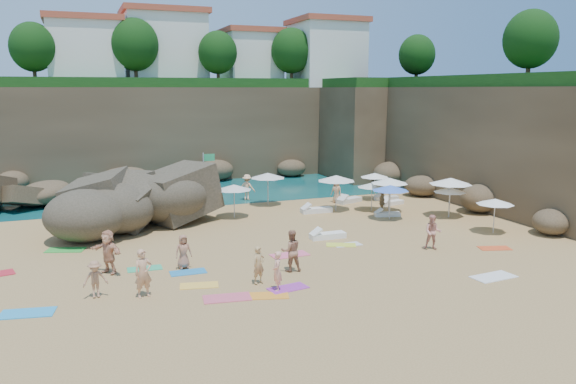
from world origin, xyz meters
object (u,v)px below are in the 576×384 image
object	(u,v)px
person_stand_1	(291,251)
parasol_1	(390,181)
parasol_0	(268,176)
parasol_2	(375,175)
person_stand_5	(161,205)
flag_pole	(206,175)
person_stand_3	(382,203)
lounger_0	(349,200)
person_stand_2	(247,187)
person_stand_6	(277,271)
rock_outcrop	(132,224)
person_stand_4	(337,191)
person_stand_0	(143,273)

from	to	relation	value
person_stand_1	parasol_1	bearing A→B (deg)	-133.60
parasol_0	parasol_1	world-z (taller)	parasol_1
parasol_2	person_stand_5	bearing A→B (deg)	-179.83
flag_pole	parasol_2	size ratio (longest dim) A/B	1.90
person_stand_1	person_stand_5	world-z (taller)	person_stand_1
person_stand_3	lounger_0	bearing A→B (deg)	15.15
person_stand_2	person_stand_6	size ratio (longest dim) A/B	1.17
parasol_0	rock_outcrop	bearing A→B (deg)	-165.93
parasol_1	person_stand_5	bearing A→B (deg)	164.32
flag_pole	person_stand_1	world-z (taller)	flag_pole
person_stand_5	parasol_1	bearing A→B (deg)	-14.70
lounger_0	parasol_0	bearing A→B (deg)	146.56
parasol_1	person_stand_3	world-z (taller)	parasol_1
parasol_0	parasol_1	bearing A→B (deg)	-36.81
rock_outcrop	person_stand_4	bearing A→B (deg)	5.91
person_stand_2	parasol_2	bearing A→B (deg)	-160.32
flag_pole	person_stand_6	distance (m)	14.90
lounger_0	person_stand_4	bearing A→B (deg)	136.49
person_stand_0	person_stand_3	distance (m)	18.51
rock_outcrop	person_stand_2	distance (m)	9.66
rock_outcrop	person_stand_3	bearing A→B (deg)	-10.95
parasol_0	flag_pole	bearing A→B (deg)	-166.99
person_stand_3	person_stand_5	xyz separation A→B (m)	(-13.28, 4.28, -0.00)
parasol_2	person_stand_6	distance (m)	19.67
parasol_1	lounger_0	xyz separation A→B (m)	(-0.96, 3.70, -1.91)
parasol_1	person_stand_1	distance (m)	13.62
parasol_2	person_stand_1	xyz separation A→B (m)	(-11.44, -12.86, -0.86)
parasol_0	person_stand_0	size ratio (longest dim) A/B	1.25
lounger_0	parasol_2	bearing A→B (deg)	-14.16
rock_outcrop	person_stand_0	bearing A→B (deg)	-93.45
person_stand_5	rock_outcrop	bearing A→B (deg)	-144.24
lounger_0	person_stand_1	xyz separation A→B (m)	(-9.30, -12.60, 0.77)
parasol_2	person_stand_6	world-z (taller)	parasol_2
rock_outcrop	parasol_2	bearing A→B (deg)	4.62
parasol_2	person_stand_6	xyz separation A→B (m)	(-12.82, -14.88, -0.99)
person_stand_3	rock_outcrop	bearing A→B (deg)	90.60
person_stand_2	person_stand_4	bearing A→B (deg)	-168.81
flag_pole	person_stand_1	xyz separation A→B (m)	(0.85, -12.77, -1.57)
parasol_0	person_stand_4	xyz separation A→B (m)	(4.79, -0.88, -1.24)
parasol_1	person_stand_3	bearing A→B (deg)	-153.17
rock_outcrop	person_stand_5	xyz separation A→B (m)	(1.92, 1.34, 0.74)
parasol_2	person_stand_2	bearing A→B (deg)	160.03
person_stand_1	person_stand_6	bearing A→B (deg)	61.16
person_stand_5	person_stand_6	size ratio (longest dim) A/B	0.93
parasol_2	person_stand_0	xyz separation A→B (m)	(-17.83, -13.73, -0.84)
person_stand_2	person_stand_0	bearing A→B (deg)	100.92
person_stand_3	person_stand_1	bearing A→B (deg)	143.35
parasol_0	parasol_2	bearing A→B (deg)	-7.01
parasol_0	person_stand_1	size ratio (longest dim) A/B	1.28
person_stand_0	person_stand_3	world-z (taller)	person_stand_0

